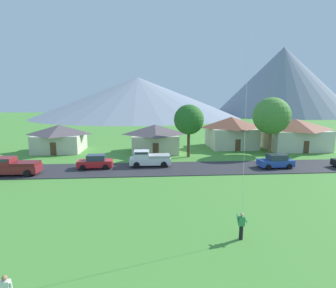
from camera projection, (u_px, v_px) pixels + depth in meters
road_strip at (156, 169)px, 32.41m from camera, size 160.00×6.70×0.08m
mountain_east_ridge at (129, 99)px, 175.51m from camera, size 71.05×71.05×20.03m
mountain_far_east_ridge at (282, 82)px, 152.13m from camera, size 77.71×77.71×38.88m
mountain_central_ridge at (138, 97)px, 138.57m from camera, size 106.22×106.22×20.65m
house_leftmost at (294, 134)px, 45.42m from camera, size 10.37×8.00×5.30m
house_left_center at (231, 132)px, 47.52m from camera, size 8.46×8.50×5.53m
house_right_center at (155, 138)px, 43.18m from camera, size 7.84×7.57×4.53m
house_rightmost at (60, 138)px, 43.67m from camera, size 7.88×7.32×4.44m
tree_near_left at (189, 120)px, 38.68m from camera, size 4.44×4.44×7.85m
tree_left_of_center at (271, 116)px, 40.83m from camera, size 5.72×5.72×8.92m
parked_car_red_mid_west at (96, 162)px, 32.52m from camera, size 4.25×2.17×1.68m
parked_car_blue_east_end at (276, 161)px, 32.81m from camera, size 4.26×2.20×1.68m
pickup_truck_white_west_side at (149, 158)px, 33.61m from camera, size 5.23×2.39×1.99m
pickup_truck_maroon_east_side at (14, 166)px, 29.57m from camera, size 5.23×2.39×1.99m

